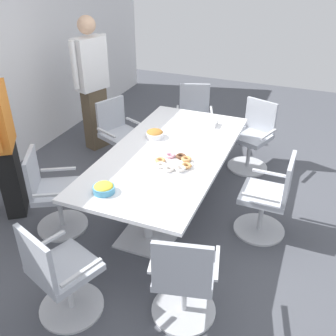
{
  "coord_description": "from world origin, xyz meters",
  "views": [
    {
      "loc": [
        -3.37,
        -1.37,
        2.69
      ],
      "look_at": [
        0.0,
        0.0,
        0.55
      ],
      "focal_mm": 41.39,
      "sensor_mm": 36.0,
      "label": 1
    }
  ],
  "objects_px": {
    "office_chair_5": "(60,277)",
    "person_standing_0": "(2,139)",
    "office_chair_4": "(52,196)",
    "office_chair_3": "(119,138)",
    "snack_bowl_chips_yellow": "(104,188)",
    "snack_bowl_pretzels": "(155,134)",
    "donut_platter": "(174,163)",
    "conference_table": "(168,162)",
    "person_standing_1": "(92,82)",
    "office_chair_0": "(269,200)",
    "napkin_pile": "(210,123)",
    "office_chair_1": "(252,139)",
    "office_chair_6": "(184,281)",
    "office_chair_2": "(194,120)"
  },
  "relations": [
    {
      "from": "office_chair_1",
      "to": "office_chair_3",
      "type": "height_order",
      "value": "same"
    },
    {
      "from": "office_chair_3",
      "to": "person_standing_1",
      "type": "xyz_separation_m",
      "value": [
        0.38,
        0.59,
        0.58
      ]
    },
    {
      "from": "person_standing_0",
      "to": "snack_bowl_pretzels",
      "type": "bearing_deg",
      "value": 90.54
    },
    {
      "from": "person_standing_1",
      "to": "donut_platter",
      "type": "xyz_separation_m",
      "value": [
        -1.33,
        -1.75,
        -0.22
      ]
    },
    {
      "from": "donut_platter",
      "to": "office_chair_2",
      "type": "bearing_deg",
      "value": 12.5
    },
    {
      "from": "napkin_pile",
      "to": "office_chair_6",
      "type": "bearing_deg",
      "value": -168.17
    },
    {
      "from": "office_chair_3",
      "to": "office_chair_5",
      "type": "height_order",
      "value": "same"
    },
    {
      "from": "office_chair_0",
      "to": "snack_bowl_chips_yellow",
      "type": "bearing_deg",
      "value": 125.42
    },
    {
      "from": "snack_bowl_pretzels",
      "to": "office_chair_0",
      "type": "bearing_deg",
      "value": -100.72
    },
    {
      "from": "office_chair_1",
      "to": "office_chair_6",
      "type": "relative_size",
      "value": 1.0
    },
    {
      "from": "office_chair_4",
      "to": "napkin_pile",
      "type": "bearing_deg",
      "value": 113.63
    },
    {
      "from": "office_chair_0",
      "to": "office_chair_3",
      "type": "distance_m",
      "value": 2.22
    },
    {
      "from": "office_chair_4",
      "to": "person_standing_1",
      "type": "distance_m",
      "value": 2.03
    },
    {
      "from": "snack_bowl_chips_yellow",
      "to": "napkin_pile",
      "type": "xyz_separation_m",
      "value": [
        1.75,
        -0.46,
        -0.01
      ]
    },
    {
      "from": "office_chair_5",
      "to": "person_standing_0",
      "type": "relative_size",
      "value": 0.52
    },
    {
      "from": "snack_bowl_chips_yellow",
      "to": "donut_platter",
      "type": "xyz_separation_m",
      "value": [
        0.7,
        -0.4,
        -0.02
      ]
    },
    {
      "from": "office_chair_4",
      "to": "office_chair_3",
      "type": "bearing_deg",
      "value": 151.48
    },
    {
      "from": "office_chair_2",
      "to": "snack_bowl_pretzels",
      "type": "xyz_separation_m",
      "value": [
        -1.39,
        0.01,
        0.39
      ]
    },
    {
      "from": "conference_table",
      "to": "office_chair_0",
      "type": "distance_m",
      "value": 1.13
    },
    {
      "from": "person_standing_1",
      "to": "office_chair_2",
      "type": "bearing_deg",
      "value": 132.1
    },
    {
      "from": "office_chair_6",
      "to": "snack_bowl_pretzels",
      "type": "xyz_separation_m",
      "value": [
        1.61,
        0.94,
        0.39
      ]
    },
    {
      "from": "office_chair_0",
      "to": "snack_bowl_pretzels",
      "type": "relative_size",
      "value": 4.32
    },
    {
      "from": "person_standing_1",
      "to": "snack_bowl_pretzels",
      "type": "distance_m",
      "value": 1.57
    },
    {
      "from": "person_standing_0",
      "to": "person_standing_1",
      "type": "bearing_deg",
      "value": 144.79
    },
    {
      "from": "snack_bowl_chips_yellow",
      "to": "snack_bowl_pretzels",
      "type": "relative_size",
      "value": 0.93
    },
    {
      "from": "snack_bowl_pretzels",
      "to": "office_chair_5",
      "type": "bearing_deg",
      "value": -179.2
    },
    {
      "from": "snack_bowl_pretzels",
      "to": "napkin_pile",
      "type": "xyz_separation_m",
      "value": [
        0.55,
        -0.49,
        -0.01
      ]
    },
    {
      "from": "office_chair_1",
      "to": "donut_platter",
      "type": "bearing_deg",
      "value": 91.64
    },
    {
      "from": "office_chair_5",
      "to": "person_standing_1",
      "type": "relative_size",
      "value": 0.49
    },
    {
      "from": "person_standing_1",
      "to": "donut_platter",
      "type": "distance_m",
      "value": 2.21
    },
    {
      "from": "conference_table",
      "to": "person_standing_0",
      "type": "distance_m",
      "value": 1.75
    },
    {
      "from": "conference_table",
      "to": "office_chair_5",
      "type": "xyz_separation_m",
      "value": [
        -1.66,
        0.25,
        -0.22
      ]
    },
    {
      "from": "office_chair_1",
      "to": "person_standing_1",
      "type": "xyz_separation_m",
      "value": [
        -0.25,
        2.26,
        0.58
      ]
    },
    {
      "from": "person_standing_1",
      "to": "office_chair_5",
      "type": "bearing_deg",
      "value": 45.39
    },
    {
      "from": "office_chair_4",
      "to": "snack_bowl_chips_yellow",
      "type": "height_order",
      "value": "office_chair_4"
    },
    {
      "from": "office_chair_2",
      "to": "snack_bowl_pretzels",
      "type": "height_order",
      "value": "office_chair_2"
    },
    {
      "from": "office_chair_2",
      "to": "office_chair_4",
      "type": "distance_m",
      "value": 2.52
    },
    {
      "from": "conference_table",
      "to": "person_standing_1",
      "type": "distance_m",
      "value": 1.97
    },
    {
      "from": "donut_platter",
      "to": "office_chair_0",
      "type": "bearing_deg",
      "value": -75.72
    },
    {
      "from": "office_chair_2",
      "to": "office_chair_6",
      "type": "bearing_deg",
      "value": 88.27
    },
    {
      "from": "office_chair_0",
      "to": "napkin_pile",
      "type": "relative_size",
      "value": 5.84
    },
    {
      "from": "conference_table",
      "to": "office_chair_5",
      "type": "height_order",
      "value": "office_chair_5"
    },
    {
      "from": "office_chair_3",
      "to": "office_chair_0",
      "type": "bearing_deg",
      "value": 94.16
    },
    {
      "from": "office_chair_5",
      "to": "person_standing_1",
      "type": "xyz_separation_m",
      "value": [
        2.76,
        1.34,
        0.58
      ]
    },
    {
      "from": "donut_platter",
      "to": "person_standing_1",
      "type": "bearing_deg",
      "value": 52.7
    },
    {
      "from": "donut_platter",
      "to": "napkin_pile",
      "type": "height_order",
      "value": "napkin_pile"
    },
    {
      "from": "office_chair_2",
      "to": "snack_bowl_pretzels",
      "type": "distance_m",
      "value": 1.44
    },
    {
      "from": "office_chair_5",
      "to": "conference_table",
      "type": "bearing_deg",
      "value": 101.91
    },
    {
      "from": "napkin_pile",
      "to": "office_chair_3",
      "type": "bearing_deg",
      "value": 94.59
    },
    {
      "from": "office_chair_1",
      "to": "office_chair_4",
      "type": "xyz_separation_m",
      "value": [
        -2.1,
        1.66,
        0.0
      ]
    }
  ]
}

